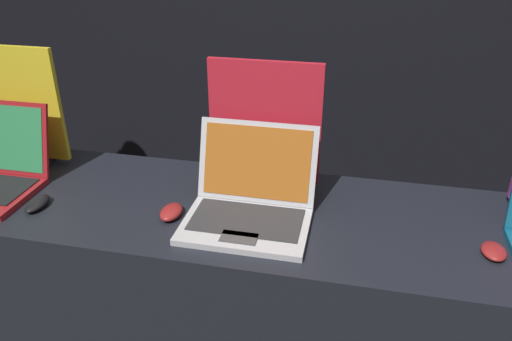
{
  "coord_description": "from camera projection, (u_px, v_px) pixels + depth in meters",
  "views": [
    {
      "loc": [
        0.31,
        -1.06,
        1.83
      ],
      "look_at": [
        0.01,
        0.31,
        1.11
      ],
      "focal_mm": 35.0,
      "sensor_mm": 36.0,
      "label": 1
    }
  ],
  "objects": [
    {
      "name": "laptop_middle",
      "position": [
        251.0,
        200.0,
        1.58
      ],
      "size": [
        0.39,
        0.36,
        0.27
      ],
      "color": "#B7B7BC",
      "rests_on": "display_counter"
    },
    {
      "name": "promo_stand_front",
      "position": [
        20.0,
        109.0,
        1.88
      ],
      "size": [
        0.35,
        0.07,
        0.46
      ],
      "color": "black",
      "rests_on": "display_counter"
    },
    {
      "name": "mouse_front",
      "position": [
        37.0,
        204.0,
        1.66
      ],
      "size": [
        0.06,
        0.11,
        0.03
      ],
      "color": "black",
      "rests_on": "display_counter"
    },
    {
      "name": "mouse_back",
      "position": [
        494.0,
        251.0,
        1.42
      ],
      "size": [
        0.07,
        0.09,
        0.03
      ],
      "color": "maroon",
      "rests_on": "display_counter"
    },
    {
      "name": "promo_stand_middle",
      "position": [
        266.0,
        129.0,
        1.71
      ],
      "size": [
        0.39,
        0.07,
        0.45
      ],
      "color": "black",
      "rests_on": "display_counter"
    },
    {
      "name": "mouse_middle",
      "position": [
        171.0,
        212.0,
        1.61
      ],
      "size": [
        0.07,
        0.11,
        0.03
      ],
      "color": "maroon",
      "rests_on": "display_counter"
    },
    {
      "name": "display_counter",
      "position": [
        253.0,
        319.0,
        1.87
      ],
      "size": [
        2.39,
        0.62,
        0.96
      ],
      "color": "black",
      "rests_on": "ground_plane"
    }
  ]
}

